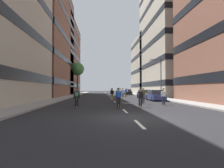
{
  "coord_description": "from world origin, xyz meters",
  "views": [
    {
      "loc": [
        -1.86,
        -10.56,
        1.7
      ],
      "look_at": [
        0.0,
        18.56,
        2.45
      ],
      "focal_mm": 28.85,
      "sensor_mm": 36.0,
      "label": 1
    }
  ],
  "objects_px": {
    "skater_0": "(77,96)",
    "skater_11": "(118,94)",
    "skater_4": "(119,96)",
    "skater_5": "(77,93)",
    "parked_car_mid": "(128,92)",
    "parked_car_near": "(155,96)",
    "skater_8": "(164,95)",
    "street_tree_near": "(78,69)",
    "skater_10": "(112,93)",
    "skater_7": "(127,91)",
    "parked_car_far": "(144,94)",
    "streetlamp_right": "(159,74)",
    "skater_9": "(121,91)",
    "skater_2": "(126,92)",
    "skater_3": "(123,92)",
    "skater_6": "(112,92)",
    "skater_1": "(140,96)",
    "skater_12": "(143,95)"
  },
  "relations": [
    {
      "from": "parked_car_near",
      "to": "skater_10",
      "type": "distance_m",
      "value": 6.21
    },
    {
      "from": "skater_8",
      "to": "skater_12",
      "type": "height_order",
      "value": "same"
    },
    {
      "from": "skater_0",
      "to": "skater_2",
      "type": "xyz_separation_m",
      "value": [
        7.57,
        21.44,
        -0.03
      ]
    },
    {
      "from": "skater_5",
      "to": "skater_8",
      "type": "relative_size",
      "value": 1.0
    },
    {
      "from": "street_tree_near",
      "to": "skater_7",
      "type": "relative_size",
      "value": 5.06
    },
    {
      "from": "skater_8",
      "to": "skater_10",
      "type": "relative_size",
      "value": 1.0
    },
    {
      "from": "skater_0",
      "to": "skater_1",
      "type": "relative_size",
      "value": 1.0
    },
    {
      "from": "parked_car_far",
      "to": "street_tree_near",
      "type": "relative_size",
      "value": 0.49
    },
    {
      "from": "parked_car_far",
      "to": "parked_car_mid",
      "type": "bearing_deg",
      "value": 90.0
    },
    {
      "from": "streetlamp_right",
      "to": "skater_5",
      "type": "bearing_deg",
      "value": -173.41
    },
    {
      "from": "skater_5",
      "to": "skater_12",
      "type": "xyz_separation_m",
      "value": [
        8.3,
        -7.81,
        0.03
      ]
    },
    {
      "from": "parked_car_mid",
      "to": "streetlamp_right",
      "type": "relative_size",
      "value": 0.68
    },
    {
      "from": "skater_7",
      "to": "skater_10",
      "type": "distance_m",
      "value": 19.49
    },
    {
      "from": "skater_4",
      "to": "skater_9",
      "type": "xyz_separation_m",
      "value": [
        3.32,
        28.07,
        0.0
      ]
    },
    {
      "from": "skater_0",
      "to": "skater_10",
      "type": "xyz_separation_m",
      "value": [
        3.87,
        9.97,
        -0.03
      ]
    },
    {
      "from": "skater_3",
      "to": "skater_4",
      "type": "distance_m",
      "value": 17.74
    },
    {
      "from": "skater_5",
      "to": "skater_2",
      "type": "bearing_deg",
      "value": 49.17
    },
    {
      "from": "skater_9",
      "to": "skater_6",
      "type": "bearing_deg",
      "value": -118.15
    },
    {
      "from": "street_tree_near",
      "to": "skater_10",
      "type": "distance_m",
      "value": 26.94
    },
    {
      "from": "skater_2",
      "to": "skater_11",
      "type": "bearing_deg",
      "value": -102.86
    },
    {
      "from": "street_tree_near",
      "to": "skater_0",
      "type": "relative_size",
      "value": 5.06
    },
    {
      "from": "streetlamp_right",
      "to": "street_tree_near",
      "type": "bearing_deg",
      "value": 125.91
    },
    {
      "from": "skater_2",
      "to": "skater_3",
      "type": "height_order",
      "value": "same"
    },
    {
      "from": "street_tree_near",
      "to": "skater_2",
      "type": "height_order",
      "value": "street_tree_near"
    },
    {
      "from": "skater_0",
      "to": "parked_car_near",
      "type": "bearing_deg",
      "value": 40.87
    },
    {
      "from": "skater_11",
      "to": "skater_10",
      "type": "bearing_deg",
      "value": 109.29
    },
    {
      "from": "skater_5",
      "to": "skater_4",
      "type": "bearing_deg",
      "value": -64.22
    },
    {
      "from": "skater_4",
      "to": "skater_7",
      "type": "relative_size",
      "value": 1.0
    },
    {
      "from": "skater_5",
      "to": "parked_car_far",
      "type": "bearing_deg",
      "value": 21.11
    },
    {
      "from": "skater_4",
      "to": "skater_5",
      "type": "relative_size",
      "value": 1.0
    },
    {
      "from": "parked_car_near",
      "to": "skater_11",
      "type": "height_order",
      "value": "skater_11"
    },
    {
      "from": "skater_2",
      "to": "skater_8",
      "type": "distance_m",
      "value": 19.6
    },
    {
      "from": "skater_2",
      "to": "skater_3",
      "type": "relative_size",
      "value": 1.0
    },
    {
      "from": "parked_car_near",
      "to": "streetlamp_right",
      "type": "height_order",
      "value": "streetlamp_right"
    },
    {
      "from": "streetlamp_right",
      "to": "skater_5",
      "type": "height_order",
      "value": "streetlamp_right"
    },
    {
      "from": "parked_car_mid",
      "to": "parked_car_far",
      "type": "distance_m",
      "value": 18.46
    },
    {
      "from": "skater_11",
      "to": "parked_car_mid",
      "type": "bearing_deg",
      "value": 78.18
    },
    {
      "from": "skater_0",
      "to": "skater_3",
      "type": "height_order",
      "value": "same"
    },
    {
      "from": "parked_car_far",
      "to": "streetlamp_right",
      "type": "relative_size",
      "value": 0.68
    },
    {
      "from": "skater_8",
      "to": "street_tree_near",
      "type": "bearing_deg",
      "value": 111.65
    },
    {
      "from": "skater_10",
      "to": "skater_6",
      "type": "bearing_deg",
      "value": 86.78
    },
    {
      "from": "skater_4",
      "to": "skater_8",
      "type": "distance_m",
      "value": 5.17
    },
    {
      "from": "skater_0",
      "to": "skater_11",
      "type": "distance_m",
      "value": 9.28
    },
    {
      "from": "skater_6",
      "to": "skater_4",
      "type": "bearing_deg",
      "value": -91.92
    },
    {
      "from": "parked_car_mid",
      "to": "skater_3",
      "type": "distance_m",
      "value": 16.52
    },
    {
      "from": "parked_car_mid",
      "to": "parked_car_near",
      "type": "bearing_deg",
      "value": -90.0
    },
    {
      "from": "street_tree_near",
      "to": "streetlamp_right",
      "type": "height_order",
      "value": "street_tree_near"
    },
    {
      "from": "skater_3",
      "to": "skater_6",
      "type": "xyz_separation_m",
      "value": [
        -1.79,
        5.77,
        0.03
      ]
    },
    {
      "from": "skater_3",
      "to": "skater_1",
      "type": "bearing_deg",
      "value": -91.77
    },
    {
      "from": "parked_car_far",
      "to": "skater_10",
      "type": "bearing_deg",
      "value": -137.95
    }
  ]
}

